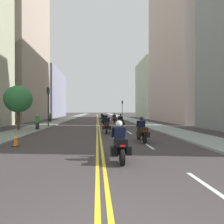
{
  "coord_description": "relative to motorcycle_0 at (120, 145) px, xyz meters",
  "views": [
    {
      "loc": [
        -0.13,
        -2.45,
        1.99
      ],
      "look_at": [
        2.09,
        24.97,
        1.77
      ],
      "focal_mm": 29.64,
      "sensor_mm": 36.0,
      "label": 1
    }
  ],
  "objects": [
    {
      "name": "motorcycle_1",
      "position": [
        1.95,
        4.29,
        0.02
      ],
      "size": [
        0.76,
        2.25,
        1.61
      ],
      "rotation": [
        0.0,
        0.0,
        0.0
      ],
      "color": "black",
      "rests_on": "ground"
    },
    {
      "name": "building_left_2",
      "position": [
        -17.02,
        51.46,
        6.47
      ],
      "size": [
        9.48,
        20.87,
        14.22
      ],
      "color": "gray",
      "rests_on": "ground"
    },
    {
      "name": "pedestrian_0",
      "position": [
        -6.83,
        11.71,
        0.2
      ],
      "size": [
        0.36,
        0.42,
        1.63
      ],
      "rotation": [
        0.0,
        0.0,
        1.08
      ],
      "color": "#282632",
      "rests_on": "ground"
    },
    {
      "name": "traffic_cone_0",
      "position": [
        -5.38,
        3.4,
        -0.24
      ],
      "size": [
        0.35,
        0.35,
        0.8
      ],
      "color": "black",
      "rests_on": "ground"
    },
    {
      "name": "sidewalk_left",
      "position": [
        -7.75,
        43.22,
        -0.58
      ],
      "size": [
        2.91,
        144.0,
        0.12
      ],
      "primitive_type": "cube",
      "color": "gray",
      "rests_on": "ground"
    },
    {
      "name": "building_left_1",
      "position": [
        -16.25,
        30.34,
        15.33
      ],
      "size": [
        7.93,
        16.76,
        31.95
      ],
      "color": "tan",
      "rests_on": "ground"
    },
    {
      "name": "motorcycle_3",
      "position": [
        1.85,
        14.05,
        0.02
      ],
      "size": [
        0.77,
        2.19,
        1.61
      ],
      "rotation": [
        0.0,
        0.0,
        0.03
      ],
      "color": "black",
      "rests_on": "ground"
    },
    {
      "name": "motorcycle_6",
      "position": [
        0.11,
        27.48,
        0.04
      ],
      "size": [
        0.76,
        2.21,
        1.67
      ],
      "rotation": [
        0.0,
        0.0,
        -0.01
      ],
      "color": "black",
      "rests_on": "ground"
    },
    {
      "name": "motorcycle_0",
      "position": [
        0.0,
        0.0,
        0.0
      ],
      "size": [
        0.77,
        2.07,
        1.6
      ],
      "rotation": [
        0.0,
        0.0,
        0.03
      ],
      "color": "black",
      "rests_on": "ground"
    },
    {
      "name": "motorcycle_4",
      "position": [
        0.04,
        18.61,
        0.01
      ],
      "size": [
        0.78,
        2.24,
        1.61
      ],
      "rotation": [
        0.0,
        0.0,
        0.04
      ],
      "color": "black",
      "rests_on": "ground"
    },
    {
      "name": "centreline_yellow_inner",
      "position": [
        -0.88,
        43.22,
        -0.64
      ],
      "size": [
        0.12,
        132.0,
        0.01
      ],
      "primitive_type": "cube",
      "color": "yellow",
      "rests_on": "ground"
    },
    {
      "name": "traffic_light_near",
      "position": [
        -6.7,
        15.34,
        2.61
      ],
      "size": [
        0.28,
        0.38,
        4.73
      ],
      "color": "black",
      "rests_on": "ground"
    },
    {
      "name": "building_right_2",
      "position": [
        14.09,
        42.07,
        7.04
      ],
      "size": [
        6.63,
        12.85,
        15.36
      ],
      "color": "#ADBEA1",
      "rests_on": "ground"
    },
    {
      "name": "street_tree_0",
      "position": [
        -8.48,
        11.3,
        2.44
      ],
      "size": [
        2.59,
        2.59,
        4.4
      ],
      "color": "#4F3C22",
      "rests_on": "ground"
    },
    {
      "name": "motorcycle_5",
      "position": [
        1.95,
        22.89,
        0.01
      ],
      "size": [
        0.77,
        2.19,
        1.59
      ],
      "rotation": [
        0.0,
        0.0,
        0.01
      ],
      "color": "black",
      "rests_on": "ground"
    },
    {
      "name": "motorcycle_2",
      "position": [
        -0.06,
        9.0,
        0.04
      ],
      "size": [
        0.77,
        2.2,
        1.64
      ],
      "rotation": [
        0.0,
        0.0,
        -0.02
      ],
      "color": "black",
      "rests_on": "ground"
    },
    {
      "name": "building_right_1",
      "position": [
        14.15,
        25.19,
        14.45
      ],
      "size": [
        6.76,
        17.46,
        30.18
      ],
      "color": "#B8A69C",
      "rests_on": "ground"
    },
    {
      "name": "sidewalk_right",
      "position": [
        6.24,
        43.22,
        -0.58
      ],
      "size": [
        2.91,
        144.0,
        0.12
      ],
      "primitive_type": "cube",
      "color": "gray",
      "rests_on": "ground"
    },
    {
      "name": "pedestrian_1",
      "position": [
        -8.65,
        24.23,
        0.2
      ],
      "size": [
        0.48,
        0.41,
        1.63
      ],
      "rotation": [
        0.0,
        0.0,
        5.66
      ],
      "color": "#262A38",
      "rests_on": "ground"
    },
    {
      "name": "traffic_light_far",
      "position": [
        5.19,
        37.03,
        2.42
      ],
      "size": [
        0.28,
        0.38,
        4.38
      ],
      "color": "black",
      "rests_on": "ground"
    },
    {
      "name": "centreline_yellow_outer",
      "position": [
        -0.64,
        43.22,
        -0.64
      ],
      "size": [
        0.12,
        132.0,
        0.01
      ],
      "primitive_type": "cube",
      "color": "yellow",
      "rests_on": "ground"
    },
    {
      "name": "ground_plane",
      "position": [
        -0.76,
        43.22,
        -0.64
      ],
      "size": [
        264.0,
        264.0,
        0.0
      ],
      "primitive_type": "plane",
      "color": "#393334"
    },
    {
      "name": "lane_dashes_white",
      "position": [
        2.02,
        24.22,
        -0.64
      ],
      "size": [
        0.14,
        56.4,
        0.01
      ],
      "color": "silver",
      "rests_on": "ground"
    }
  ]
}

